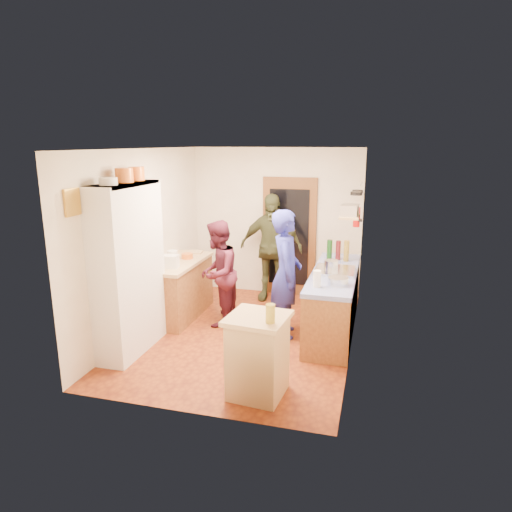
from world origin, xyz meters
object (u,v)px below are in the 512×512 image
at_px(right_counter_base, 333,303).
at_px(person_left, 220,273).
at_px(hutch_body, 129,269).
at_px(island_base, 258,358).
at_px(person_back, 272,247).
at_px(person_hob, 289,274).

distance_m(right_counter_base, person_left, 1.72).
height_order(hutch_body, island_base, hutch_body).
bearing_deg(right_counter_base, island_base, -107.24).
distance_m(hutch_body, person_left, 1.46).
height_order(hutch_body, person_back, hutch_body).
xyz_separation_m(person_hob, person_back, (-0.58, 1.45, 0.03)).
height_order(right_counter_base, person_left, person_left).
distance_m(person_hob, person_back, 1.56).
bearing_deg(hutch_body, person_left, 54.89).
bearing_deg(island_base, hutch_body, 160.59).
xyz_separation_m(hutch_body, person_hob, (1.90, 0.97, -0.20)).
relative_size(right_counter_base, person_hob, 1.22).
bearing_deg(person_back, hutch_body, -117.95).
relative_size(island_base, person_left, 0.54).
relative_size(hutch_body, island_base, 2.56).
height_order(hutch_body, right_counter_base, hutch_body).
relative_size(person_hob, person_left, 1.14).
xyz_separation_m(hutch_body, person_back, (1.32, 2.42, -0.17)).
relative_size(hutch_body, person_hob, 1.22).
height_order(right_counter_base, person_hob, person_hob).
bearing_deg(hutch_body, person_back, 61.47).
distance_m(right_counter_base, island_base, 2.06).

